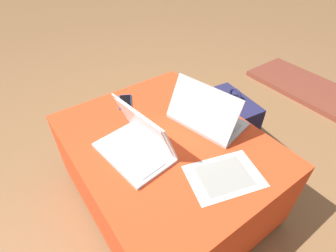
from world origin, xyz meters
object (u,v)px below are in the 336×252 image
(laptop_near, at_px, (137,144))
(paper_sheet, at_px, (224,176))
(cell_phone, at_px, (125,102))
(laptop_far, at_px, (206,116))
(backpack, at_px, (230,128))

(laptop_near, relative_size, paper_sheet, 1.06)
(cell_phone, bearing_deg, paper_sheet, -55.60)
(laptop_near, distance_m, paper_sheet, 0.40)
(cell_phone, height_order, paper_sheet, cell_phone)
(laptop_far, xyz_separation_m, cell_phone, (-0.40, -0.24, -0.04))
(laptop_near, bearing_deg, cell_phone, 152.36)
(laptop_far, bearing_deg, paper_sheet, 138.66)
(laptop_far, bearing_deg, laptop_near, 72.96)
(paper_sheet, bearing_deg, laptop_far, 168.15)
(laptop_near, height_order, laptop_far, laptop_near)
(laptop_far, relative_size, paper_sheet, 1.17)
(cell_phone, bearing_deg, laptop_far, -30.49)
(backpack, bearing_deg, laptop_near, 102.09)
(cell_phone, distance_m, backpack, 0.70)
(laptop_far, relative_size, backpack, 0.78)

